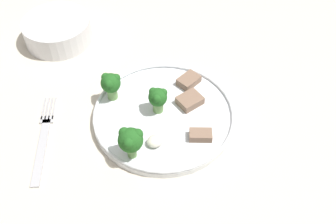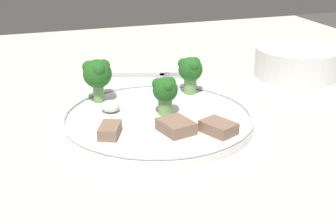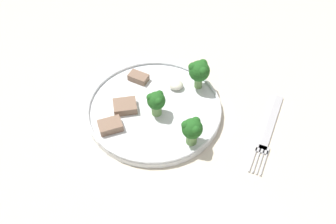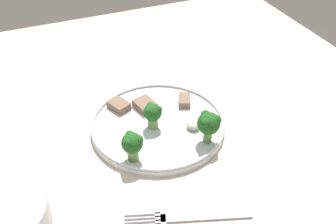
% 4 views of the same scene
% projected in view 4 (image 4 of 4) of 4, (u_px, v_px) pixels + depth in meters
% --- Properties ---
extents(table, '(1.20, 1.18, 0.72)m').
position_uv_depth(table, '(148.00, 179.00, 0.78)').
color(table, beige).
rests_on(table, ground_plane).
extents(dinner_plate, '(0.26, 0.26, 0.02)m').
position_uv_depth(dinner_plate, '(158.00, 124.00, 0.77)').
color(dinner_plate, white).
rests_on(dinner_plate, table).
extents(fork, '(0.08, 0.19, 0.00)m').
position_uv_depth(fork, '(189.00, 217.00, 0.61)').
color(fork, '#B2B2B7').
rests_on(fork, table).
extents(broccoli_floret_near_rim_left, '(0.04, 0.04, 0.06)m').
position_uv_depth(broccoli_floret_near_rim_left, '(132.00, 144.00, 0.67)').
color(broccoli_floret_near_rim_left, '#709E56').
rests_on(broccoli_floret_near_rim_left, dinner_plate).
extents(broccoli_floret_center_left, '(0.04, 0.03, 0.05)m').
position_uv_depth(broccoli_floret_center_left, '(153.00, 113.00, 0.74)').
color(broccoli_floret_center_left, '#709E56').
rests_on(broccoli_floret_center_left, dinner_plate).
extents(broccoli_floret_back_left, '(0.04, 0.04, 0.06)m').
position_uv_depth(broccoli_floret_back_left, '(209.00, 123.00, 0.70)').
color(broccoli_floret_back_left, '#709E56').
rests_on(broccoli_floret_back_left, dinner_plate).
extents(meat_slice_front_slice, '(0.05, 0.05, 0.02)m').
position_uv_depth(meat_slice_front_slice, '(145.00, 105.00, 0.80)').
color(meat_slice_front_slice, '#846651').
rests_on(meat_slice_front_slice, dinner_plate).
extents(meat_slice_middle_slice, '(0.05, 0.05, 0.01)m').
position_uv_depth(meat_slice_middle_slice, '(119.00, 105.00, 0.80)').
color(meat_slice_middle_slice, '#846651').
rests_on(meat_slice_middle_slice, dinner_plate).
extents(meat_slice_rear_slice, '(0.05, 0.04, 0.01)m').
position_uv_depth(meat_slice_rear_slice, '(184.00, 100.00, 0.81)').
color(meat_slice_rear_slice, '#846651').
rests_on(meat_slice_rear_slice, dinner_plate).
extents(sauce_dollop, '(0.03, 0.03, 0.02)m').
position_uv_depth(sauce_dollop, '(193.00, 125.00, 0.75)').
color(sauce_dollop, silver).
rests_on(sauce_dollop, dinner_plate).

